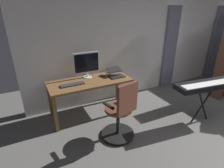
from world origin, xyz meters
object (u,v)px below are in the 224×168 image
Objects in this scene: computer_monitor at (87,64)px; laptop at (116,74)px; computer_keyboard at (73,85)px; cell_phone_face_up at (103,76)px; desk at (90,85)px; office_chair at (121,113)px; piano_keyboard at (207,86)px; mug_tea at (113,70)px.

laptop is (-0.54, 0.21, -0.23)m from computer_monitor.
computer_monitor reaches higher than computer_keyboard.
computer_monitor is at bearing -8.61° from cell_phone_face_up.
desk is 11.06× the size of cell_phone_face_up.
computer_keyboard is at bearing 8.41° from desk.
cell_phone_face_up is at bearing 164.49° from computer_monitor.
office_chair is 1.64m from piano_keyboard.
office_chair is 3.12× the size of laptop.
computer_keyboard reaches higher than cell_phone_face_up.
piano_keyboard reaches higher than desk.
desk is 3.66× the size of computer_keyboard.
computer_monitor reaches higher than laptop.
cell_phone_face_up is 1.97m from piano_keyboard.
desk is 0.35m from cell_phone_face_up.
computer_keyboard is 3.02× the size of cell_phone_face_up.
computer_keyboard is (0.36, 0.05, 0.10)m from desk.
computer_monitor is at bearing -145.30° from computer_keyboard.
mug_tea is at bearing -158.64° from desk.
cell_phone_face_up is 0.33m from mug_tea.
computer_monitor reaches higher than piano_keyboard.
computer_keyboard is (0.52, -0.88, 0.26)m from office_chair.
laptop is 2.62× the size of mug_tea.
office_chair is at bearing 68.40° from mug_tea.
computer_keyboard is 2.41m from piano_keyboard.
mug_tea is at bearing -152.11° from cell_phone_face_up.
mug_tea reaches higher than cell_phone_face_up.
laptop is (-0.56, 0.00, 0.14)m from desk.
piano_keyboard is (-1.19, 1.21, -0.02)m from laptop.
office_chair is at bearing 88.43° from cell_phone_face_up.
mug_tea is (-0.07, -0.25, 0.00)m from laptop.
desk is 4.82× the size of laptop.
mug_tea is at bearing -106.01° from laptop.
piano_keyboard is at bearing -22.72° from office_chair.
office_chair is at bearing 99.59° from desk.
computer_monitor is 0.42m from cell_phone_face_up.
mug_tea is at bearing -44.41° from piano_keyboard.
computer_keyboard is 1.32× the size of laptop.
desk is 12.62× the size of mug_tea.
mug_tea is (-0.31, -0.12, 0.05)m from cell_phone_face_up.
computer_monitor is 4.19× the size of mug_tea.
laptop reaches higher than desk.
laptop is at bearing -176.96° from computer_keyboard.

